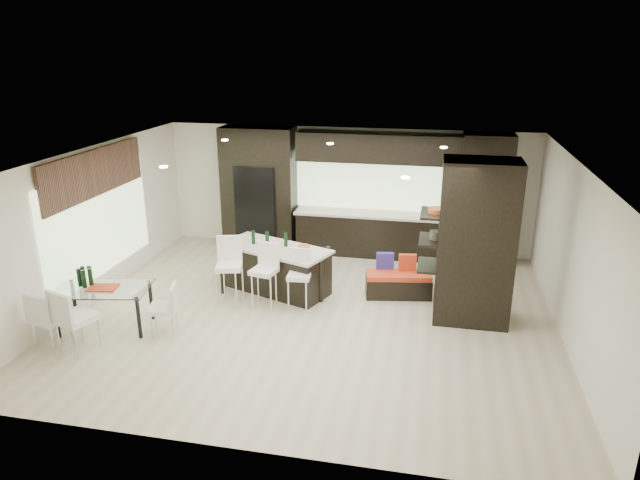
% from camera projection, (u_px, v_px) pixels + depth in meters
% --- Properties ---
extents(ground, '(8.00, 8.00, 0.00)m').
position_uv_depth(ground, '(313.00, 315.00, 9.72)').
color(ground, beige).
rests_on(ground, ground).
extents(back_wall, '(8.00, 0.02, 2.70)m').
position_uv_depth(back_wall, '(347.00, 189.00, 12.52)').
color(back_wall, white).
rests_on(back_wall, ground).
extents(left_wall, '(0.02, 7.00, 2.70)m').
position_uv_depth(left_wall, '(91.00, 225.00, 10.04)').
color(left_wall, white).
rests_on(left_wall, ground).
extents(right_wall, '(0.02, 7.00, 2.70)m').
position_uv_depth(right_wall, '(574.00, 258.00, 8.51)').
color(right_wall, white).
rests_on(right_wall, ground).
extents(ceiling, '(8.00, 7.00, 0.02)m').
position_uv_depth(ceiling, '(312.00, 158.00, 8.84)').
color(ceiling, white).
rests_on(ceiling, ground).
extents(window_left, '(0.04, 3.20, 1.90)m').
position_uv_depth(window_left, '(100.00, 222.00, 10.22)').
color(window_left, '#B2D199').
rests_on(window_left, left_wall).
extents(window_back, '(3.40, 0.04, 1.20)m').
position_uv_depth(window_back, '(374.00, 182.00, 12.30)').
color(window_back, '#B2D199').
rests_on(window_back, back_wall).
extents(stone_accent, '(0.08, 3.00, 0.80)m').
position_uv_depth(stone_accent, '(95.00, 173.00, 9.92)').
color(stone_accent, brown).
rests_on(stone_accent, left_wall).
extents(ceiling_spots, '(4.00, 3.00, 0.02)m').
position_uv_depth(ceiling_spots, '(316.00, 156.00, 9.07)').
color(ceiling_spots, white).
rests_on(ceiling_spots, ceiling).
extents(back_cabinetry, '(6.80, 0.68, 2.70)m').
position_uv_depth(back_cabinetry, '(367.00, 194.00, 12.12)').
color(back_cabinetry, black).
rests_on(back_cabinetry, ground).
extents(refrigerator, '(0.90, 0.68, 1.90)m').
position_uv_depth(refrigerator, '(259.00, 207.00, 12.66)').
color(refrigerator, black).
rests_on(refrigerator, ground).
extents(partition_column, '(1.20, 0.80, 2.70)m').
position_uv_depth(partition_column, '(476.00, 243.00, 9.15)').
color(partition_column, black).
rests_on(partition_column, ground).
extents(kitchen_island, '(2.21, 1.55, 0.85)m').
position_uv_depth(kitchen_island, '(276.00, 269.00, 10.58)').
color(kitchen_island, black).
rests_on(kitchen_island, ground).
extents(stool_left, '(0.53, 0.53, 0.98)m').
position_uv_depth(stool_left, '(230.00, 278.00, 9.98)').
color(stool_left, white).
rests_on(stool_left, ground).
extents(stool_mid, '(0.48, 0.48, 0.92)m').
position_uv_depth(stool_mid, '(264.00, 282.00, 9.88)').
color(stool_mid, white).
rests_on(stool_mid, ground).
extents(stool_right, '(0.41, 0.41, 0.87)m').
position_uv_depth(stool_right, '(299.00, 286.00, 9.78)').
color(stool_right, white).
rests_on(stool_right, ground).
extents(bench, '(1.24, 0.65, 0.45)m').
position_uv_depth(bench, '(398.00, 285.00, 10.37)').
color(bench, black).
rests_on(bench, ground).
extents(floor_vase, '(0.58, 0.58, 1.24)m').
position_uv_depth(floor_vase, '(453.00, 282.00, 9.49)').
color(floor_vase, '#424A35').
rests_on(floor_vase, ground).
extents(dining_table, '(1.57, 1.07, 0.70)m').
position_uv_depth(dining_table, '(105.00, 308.00, 9.17)').
color(dining_table, white).
rests_on(dining_table, ground).
extents(chair_near, '(0.65, 0.65, 0.95)m').
position_uv_depth(chair_near, '(77.00, 322.00, 8.44)').
color(chair_near, white).
rests_on(chair_near, ground).
extents(chair_far, '(0.55, 0.55, 0.86)m').
position_uv_depth(chair_far, '(51.00, 321.00, 8.56)').
color(chair_far, white).
rests_on(chair_far, ground).
extents(chair_end, '(0.51, 0.51, 0.77)m').
position_uv_depth(chair_end, '(163.00, 312.00, 8.96)').
color(chair_end, white).
rests_on(chair_end, ground).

